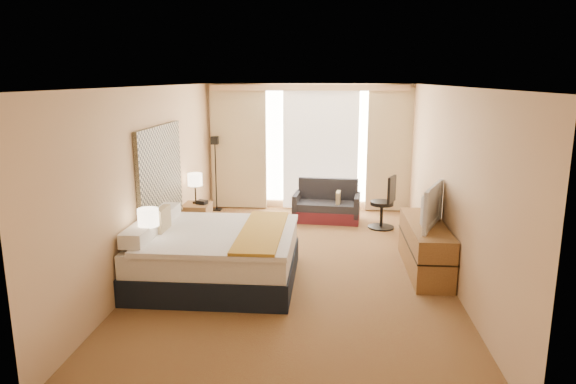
# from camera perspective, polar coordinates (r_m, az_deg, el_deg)

# --- Properties ---
(floor) EXTENTS (4.20, 7.00, 0.02)m
(floor) POSITION_cam_1_polar(r_m,az_deg,el_deg) (7.64, 1.05, -8.23)
(floor) COLOR #531F17
(floor) RESTS_ON ground
(ceiling) EXTENTS (4.20, 7.00, 0.02)m
(ceiling) POSITION_cam_1_polar(r_m,az_deg,el_deg) (7.14, 1.13, 11.67)
(ceiling) COLOR white
(ceiling) RESTS_ON wall_back
(wall_back) EXTENTS (4.20, 0.02, 2.60)m
(wall_back) POSITION_cam_1_polar(r_m,az_deg,el_deg) (10.73, 2.29, 4.99)
(wall_back) COLOR #E2BC8A
(wall_back) RESTS_ON ground
(wall_front) EXTENTS (4.20, 0.02, 2.60)m
(wall_front) POSITION_cam_1_polar(r_m,az_deg,el_deg) (3.92, -2.23, -8.55)
(wall_front) COLOR #E2BC8A
(wall_front) RESTS_ON ground
(wall_left) EXTENTS (0.02, 7.00, 2.60)m
(wall_left) POSITION_cam_1_polar(r_m,az_deg,el_deg) (7.70, -14.71, 1.59)
(wall_left) COLOR #E2BC8A
(wall_left) RESTS_ON ground
(wall_right) EXTENTS (0.02, 7.00, 2.60)m
(wall_right) POSITION_cam_1_polar(r_m,az_deg,el_deg) (7.45, 17.43, 1.06)
(wall_right) COLOR #E2BC8A
(wall_right) RESTS_ON ground
(headboard) EXTENTS (0.06, 1.85, 1.50)m
(headboard) POSITION_cam_1_polar(r_m,az_deg,el_deg) (7.88, -13.95, 1.72)
(headboard) COLOR black
(headboard) RESTS_ON wall_left
(nightstand_left) EXTENTS (0.45, 0.52, 0.55)m
(nightstand_left) POSITION_cam_1_polar(r_m,az_deg,el_deg) (6.94, -15.29, -8.43)
(nightstand_left) COLOR olive
(nightstand_left) RESTS_ON floor
(nightstand_right) EXTENTS (0.45, 0.52, 0.55)m
(nightstand_right) POSITION_cam_1_polar(r_m,az_deg,el_deg) (9.21, -10.05, -2.97)
(nightstand_right) COLOR olive
(nightstand_right) RESTS_ON floor
(media_dresser) EXTENTS (0.50, 1.80, 0.70)m
(media_dresser) POSITION_cam_1_polar(r_m,az_deg,el_deg) (7.63, 14.98, -5.90)
(media_dresser) COLOR olive
(media_dresser) RESTS_ON floor
(window) EXTENTS (2.30, 0.02, 2.30)m
(window) POSITION_cam_1_polar(r_m,az_deg,el_deg) (10.69, 3.63, 5.06)
(window) COLOR white
(window) RESTS_ON wall_back
(curtains) EXTENTS (4.12, 0.19, 2.56)m
(curtains) POSITION_cam_1_polar(r_m,az_deg,el_deg) (10.60, 2.25, 5.49)
(curtains) COLOR beige
(curtains) RESTS_ON floor
(bed) EXTENTS (2.09, 1.91, 1.01)m
(bed) POSITION_cam_1_polar(r_m,az_deg,el_deg) (7.05, -7.99, -6.94)
(bed) COLOR black
(bed) RESTS_ON floor
(loveseat) EXTENTS (1.31, 0.78, 0.79)m
(loveseat) POSITION_cam_1_polar(r_m,az_deg,el_deg) (9.99, 4.34, -1.68)
(loveseat) COLOR maroon
(loveseat) RESTS_ON floor
(floor_lamp) EXTENTS (0.20, 0.20, 1.55)m
(floor_lamp) POSITION_cam_1_polar(r_m,az_deg,el_deg) (10.66, -8.08, 3.71)
(floor_lamp) COLOR black
(floor_lamp) RESTS_ON floor
(desk_chair) EXTENTS (0.50, 0.49, 0.99)m
(desk_chair) POSITION_cam_1_polar(r_m,az_deg,el_deg) (9.53, 10.69, -1.44)
(desk_chair) COLOR black
(desk_chair) RESTS_ON floor
(lamp_left) EXTENTS (0.26, 0.26, 0.55)m
(lamp_left) POSITION_cam_1_polar(r_m,az_deg,el_deg) (6.72, -15.27, -2.82)
(lamp_left) COLOR black
(lamp_left) RESTS_ON nightstand_left
(lamp_right) EXTENTS (0.25, 0.25, 0.53)m
(lamp_right) POSITION_cam_1_polar(r_m,az_deg,el_deg) (9.11, -10.30, 1.30)
(lamp_right) COLOR black
(lamp_right) RESTS_ON nightstand_right
(tissue_box) EXTENTS (0.14, 0.14, 0.12)m
(tissue_box) POSITION_cam_1_polar(r_m,az_deg,el_deg) (6.88, -14.68, -5.63)
(tissue_box) COLOR #8EABDC
(tissue_box) RESTS_ON nightstand_left
(telephone) EXTENTS (0.21, 0.19, 0.07)m
(telephone) POSITION_cam_1_polar(r_m,az_deg,el_deg) (9.10, -9.54, -1.13)
(telephone) COLOR black
(telephone) RESTS_ON nightstand_right
(television) EXTENTS (0.51, 0.99, 0.58)m
(television) POSITION_cam_1_polar(r_m,az_deg,el_deg) (7.33, 15.05, -1.44)
(television) COLOR black
(television) RESTS_ON media_dresser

